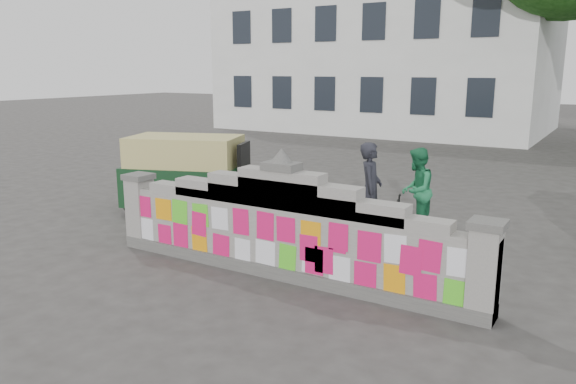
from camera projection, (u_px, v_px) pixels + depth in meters
name	position (u px, v px, depth m)	size (l,w,h in m)	color
ground	(282.00, 276.00, 8.76)	(100.00, 100.00, 0.00)	#383533
parapet_wall	(281.00, 230.00, 8.59)	(6.48, 0.44, 2.01)	#4C4C49
building	(389.00, 52.00, 29.78)	(16.00, 10.00, 8.90)	silver
cyclist_bike	(369.00, 222.00, 10.00)	(0.65, 1.88, 0.99)	black
cyclist_rider	(370.00, 203.00, 9.92)	(0.61, 0.40, 1.67)	black
pedestrian	(416.00, 190.00, 11.01)	(0.81, 0.63, 1.67)	#217B4A
rickshaw_left	(189.00, 173.00, 12.62)	(3.15, 2.23, 1.70)	black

